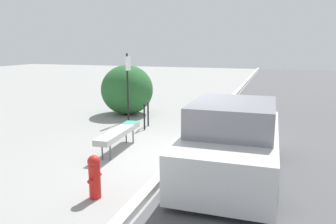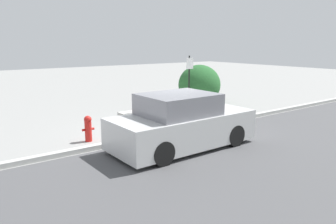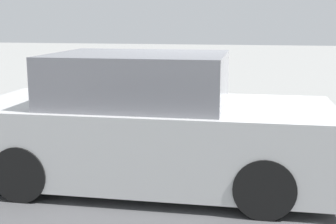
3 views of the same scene
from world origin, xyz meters
name	(u,v)px [view 3 (image 3 of 3)]	position (x,y,z in m)	size (l,w,h in m)	color
ground_plane	(217,155)	(0.00, 0.00, 0.00)	(60.00, 60.00, 0.00)	gray
curb	(217,151)	(0.00, 0.00, 0.07)	(60.00, 0.20, 0.13)	#B7B7B2
bench	(222,104)	(-0.06, 1.59, 0.46)	(1.98, 0.45, 0.54)	#515156
fire_hydrant	(72,110)	(-2.49, 0.81, 0.41)	(0.36, 0.22, 0.77)	red
parked_car_near	(150,126)	(-0.67, -1.26, 0.68)	(4.03, 1.79, 1.51)	black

